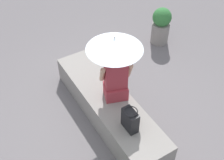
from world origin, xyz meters
TOP-DOWN VIEW (x-y plane):
  - ground_plane at (0.00, 0.00)m, footprint 14.00×14.00m
  - stone_bench at (0.00, 0.00)m, footprint 2.52×0.64m
  - person_seated at (0.03, 0.11)m, footprint 0.37×0.51m
  - parasol at (0.00, 0.10)m, footprint 0.79×0.79m
  - handbag_black at (0.66, -0.04)m, footprint 0.26×0.19m
  - planter_near at (-1.23, 2.00)m, footprint 0.39×0.39m

SIDE VIEW (x-z plane):
  - ground_plane at x=0.00m, z-range 0.00..0.00m
  - stone_bench at x=0.00m, z-range 0.00..0.45m
  - planter_near at x=-1.23m, z-range 0.01..0.81m
  - handbag_black at x=0.66m, z-range 0.44..0.80m
  - person_seated at x=0.03m, z-range 0.38..1.28m
  - parasol at x=0.00m, z-range 0.88..1.98m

